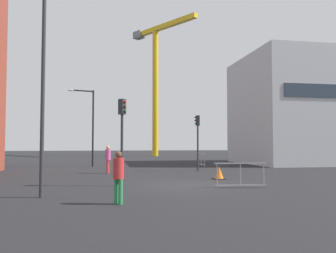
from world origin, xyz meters
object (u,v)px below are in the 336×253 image
(traffic_light_island, at_px, (122,127))
(pedestrian_waiting, at_px, (118,173))
(streetlamp_tall, at_px, (49,52))
(streetlamp_short, at_px, (89,120))
(traffic_cone_striped, at_px, (219,173))
(pedestrian_walking, at_px, (108,157))
(construction_crane, at_px, (156,71))
(traffic_light_far, at_px, (198,134))

(traffic_light_island, height_order, pedestrian_waiting, traffic_light_island)
(streetlamp_tall, height_order, traffic_light_island, streetlamp_tall)
(streetlamp_short, distance_m, traffic_cone_striped, 13.94)
(pedestrian_waiting, relative_size, traffic_cone_striped, 2.53)
(streetlamp_tall, relative_size, traffic_light_island, 2.30)
(streetlamp_short, height_order, pedestrian_walking, streetlamp_short)
(pedestrian_walking, bearing_deg, construction_crane, 76.25)
(construction_crane, height_order, pedestrian_walking, construction_crane)
(traffic_light_island, bearing_deg, traffic_cone_striped, 22.65)
(streetlamp_tall, height_order, traffic_cone_striped, streetlamp_tall)
(traffic_light_far, bearing_deg, pedestrian_walking, -172.29)
(streetlamp_tall, bearing_deg, pedestrian_walking, 76.91)
(construction_crane, relative_size, pedestrian_walking, 11.39)
(streetlamp_tall, height_order, traffic_light_far, streetlamp_tall)
(pedestrian_waiting, bearing_deg, traffic_light_island, 86.25)
(traffic_light_far, bearing_deg, construction_crane, 87.77)
(construction_crane, xyz_separation_m, traffic_light_far, (-1.13, -28.86, -10.49))
(streetlamp_tall, bearing_deg, streetlamp_short, 87.56)
(traffic_light_far, height_order, pedestrian_walking, traffic_light_far)
(construction_crane, relative_size, traffic_cone_striped, 30.65)
(traffic_light_island, xyz_separation_m, traffic_light_far, (5.54, 7.62, -0.04))
(pedestrian_waiting, bearing_deg, construction_crane, 80.37)
(streetlamp_short, relative_size, traffic_cone_striped, 9.64)
(streetlamp_tall, relative_size, streetlamp_short, 1.42)
(pedestrian_walking, distance_m, traffic_cone_striped, 7.49)
(traffic_cone_striped, bearing_deg, traffic_light_island, -157.35)
(streetlamp_short, height_order, pedestrian_waiting, streetlamp_short)
(construction_crane, height_order, traffic_light_far, construction_crane)
(construction_crane, xyz_separation_m, traffic_cone_striped, (-1.39, -34.28, -12.79))
(streetlamp_short, bearing_deg, traffic_light_far, -37.49)
(construction_crane, xyz_separation_m, pedestrian_waiting, (-6.97, -41.11, -12.13))
(traffic_light_island, xyz_separation_m, pedestrian_walking, (-0.60, 6.79, -1.60))
(construction_crane, distance_m, pedestrian_waiting, 43.43)
(traffic_light_island, height_order, pedestrian_walking, traffic_light_island)
(streetlamp_short, relative_size, traffic_light_island, 1.62)
(construction_crane, height_order, pedestrian_waiting, construction_crane)
(traffic_light_far, relative_size, traffic_cone_striped, 5.88)
(streetlamp_short, bearing_deg, pedestrian_waiting, -84.32)
(construction_crane, bearing_deg, traffic_light_far, -92.23)
(streetlamp_short, distance_m, pedestrian_waiting, 18.44)
(pedestrian_waiting, bearing_deg, pedestrian_walking, 91.47)
(streetlamp_short, relative_size, pedestrian_walking, 3.58)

